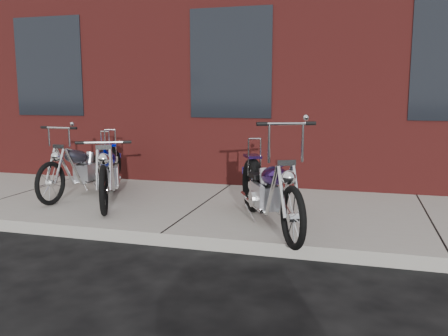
% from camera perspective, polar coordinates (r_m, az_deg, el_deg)
% --- Properties ---
extents(ground, '(120.00, 120.00, 0.00)m').
position_cam_1_polar(ground, '(5.45, -7.62, -9.33)').
color(ground, black).
rests_on(ground, ground).
extents(sidewalk, '(22.00, 3.00, 0.15)m').
position_cam_1_polar(sidewalk, '(6.78, -2.57, -4.96)').
color(sidewalk, gray).
rests_on(sidewalk, ground).
extents(building_brick, '(22.00, 10.00, 8.00)m').
position_cam_1_polar(building_brick, '(13.12, 6.83, 18.94)').
color(building_brick, '#5A1917').
rests_on(building_brick, ground).
extents(chopper_purple, '(1.13, 2.06, 1.27)m').
position_cam_1_polar(chopper_purple, '(5.57, 5.39, -2.96)').
color(chopper_purple, black).
rests_on(chopper_purple, sidewalk).
extents(chopper_blue, '(1.08, 2.11, 0.99)m').
position_cam_1_polar(chopper_blue, '(7.08, -13.75, -0.60)').
color(chopper_blue, black).
rests_on(chopper_blue, sidewalk).
extents(chopper_third, '(0.52, 2.15, 1.09)m').
position_cam_1_polar(chopper_third, '(7.69, -16.44, -0.15)').
color(chopper_third, black).
rests_on(chopper_third, sidewalk).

